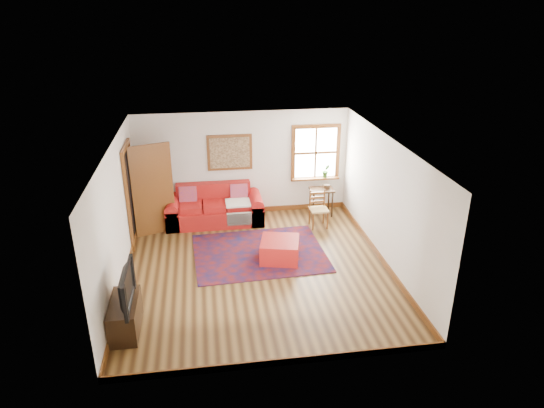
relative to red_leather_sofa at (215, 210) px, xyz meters
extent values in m
plane|color=#3B2410|center=(0.72, -2.32, -0.29)|extent=(5.50, 5.50, 0.00)
cube|color=silver|center=(0.72, 0.43, 0.96)|extent=(5.00, 0.04, 2.50)
cube|color=silver|center=(0.72, -5.07, 0.96)|extent=(5.00, 0.04, 2.50)
cube|color=silver|center=(-1.78, -2.32, 0.96)|extent=(0.04, 5.50, 2.50)
cube|color=silver|center=(3.22, -2.32, 0.96)|extent=(0.04, 5.50, 2.50)
cube|color=white|center=(0.72, -2.32, 2.21)|extent=(5.00, 5.50, 0.04)
cube|color=brown|center=(0.72, 0.42, -0.23)|extent=(5.00, 0.03, 0.12)
cube|color=brown|center=(-1.77, -2.32, -0.23)|extent=(0.03, 5.50, 0.12)
cube|color=brown|center=(3.20, -2.32, -0.23)|extent=(0.03, 5.50, 0.12)
cube|color=white|center=(2.47, 0.42, 1.16)|extent=(1.00, 0.02, 1.20)
cube|color=brown|center=(2.47, 0.40, 1.81)|extent=(1.18, 0.06, 0.09)
cube|color=brown|center=(2.47, 0.40, 0.52)|extent=(1.18, 0.06, 0.09)
cube|color=brown|center=(1.92, 0.40, 1.16)|extent=(0.09, 0.06, 1.20)
cube|color=brown|center=(3.01, 0.40, 1.16)|extent=(0.09, 0.06, 1.20)
cube|color=brown|center=(2.47, 0.40, 1.16)|extent=(1.00, 0.04, 0.05)
cube|color=brown|center=(2.47, 0.33, 0.54)|extent=(1.15, 0.20, 0.04)
imported|color=#306824|center=(2.72, 0.31, 0.73)|extent=(0.18, 0.15, 0.33)
cube|color=black|center=(-1.77, -0.72, 0.74)|extent=(0.02, 0.90, 2.05)
cube|color=brown|center=(-1.74, -1.21, 0.74)|extent=(0.06, 0.09, 2.05)
cube|color=brown|center=(-1.74, -0.22, 0.74)|extent=(0.06, 0.09, 2.05)
cube|color=brown|center=(-1.74, -0.72, 1.81)|extent=(0.06, 1.08, 0.09)
cube|color=brown|center=(-1.32, -0.42, 0.74)|extent=(0.86, 0.35, 2.05)
cube|color=silver|center=(-1.32, -0.42, 0.84)|extent=(0.56, 0.22, 1.33)
cube|color=brown|center=(0.42, 0.41, 1.26)|extent=(1.05, 0.04, 0.85)
cube|color=tan|center=(0.42, 0.38, 1.26)|extent=(0.92, 0.03, 0.72)
cube|color=#5D100D|center=(0.84, -1.70, -0.28)|extent=(2.74, 2.24, 0.02)
cube|color=#AD1816|center=(0.00, -0.06, -0.10)|extent=(2.23, 0.92, 0.39)
cube|color=#AD1816|center=(0.00, 0.28, 0.34)|extent=(1.73, 0.25, 0.48)
cube|color=#AD1816|center=(-0.96, -0.06, -0.05)|extent=(0.31, 0.92, 0.48)
cube|color=#AD1816|center=(0.95, -0.06, -0.05)|extent=(0.31, 0.92, 0.48)
cube|color=#C84B1C|center=(-0.60, 0.12, 0.37)|extent=(0.41, 0.20, 0.42)
cube|color=#C84B1C|center=(0.59, 0.12, 0.37)|extent=(0.41, 0.20, 0.42)
cube|color=silver|center=(0.53, -0.23, 0.25)|extent=(0.56, 0.51, 0.04)
cube|color=#AD1816|center=(1.21, -2.02, -0.08)|extent=(0.90, 0.90, 0.43)
cube|color=black|center=(2.55, 0.01, 0.36)|extent=(0.56, 0.42, 0.04)
cylinder|color=black|center=(2.33, -0.16, 0.03)|extent=(0.04, 0.04, 0.63)
cylinder|color=black|center=(2.78, -0.16, 0.03)|extent=(0.04, 0.04, 0.63)
cylinder|color=black|center=(2.33, 0.18, 0.03)|extent=(0.04, 0.04, 0.63)
cylinder|color=black|center=(2.78, 0.18, 0.03)|extent=(0.04, 0.04, 0.63)
cube|color=tan|center=(2.33, -0.64, 0.14)|extent=(0.41, 0.39, 0.04)
cylinder|color=brown|center=(2.17, -0.80, -0.09)|extent=(0.04, 0.04, 0.41)
cylinder|color=brown|center=(2.51, -0.79, -0.09)|extent=(0.04, 0.04, 0.41)
cylinder|color=brown|center=(2.16, -0.49, 0.14)|extent=(0.04, 0.04, 0.85)
cylinder|color=brown|center=(2.50, -0.47, 0.14)|extent=(0.04, 0.04, 0.85)
cube|color=brown|center=(2.33, -0.48, 0.37)|extent=(0.34, 0.04, 0.26)
cube|color=black|center=(-1.55, -3.89, -0.03)|extent=(0.43, 0.95, 0.52)
imported|color=black|center=(-1.53, -3.95, 0.53)|extent=(0.13, 1.02, 0.59)
cylinder|color=silver|center=(-1.50, -3.47, 0.32)|extent=(0.12, 0.12, 0.18)
cylinder|color=#FFA53F|center=(-1.50, -3.47, 0.29)|extent=(0.07, 0.07, 0.12)
camera|label=1|loc=(-0.21, -10.46, 4.53)|focal=32.00mm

